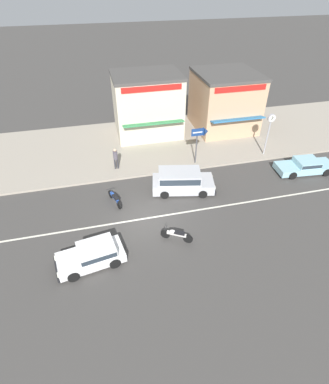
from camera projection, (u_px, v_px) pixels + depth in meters
ground_plane at (146, 218)px, 18.90m from camera, size 160.00×160.00×0.00m
lane_centre_stripe at (146, 218)px, 18.90m from camera, size 50.40×0.14×0.01m
kerb_strip at (126, 146)px, 26.28m from camera, size 68.00×10.00×0.15m
hatchback_white_0 at (93, 254)px, 15.81m from camera, size 3.80×2.23×1.10m
sedan_pale_blue_1 at (306, 166)px, 22.84m from camera, size 4.62×2.06×1.06m
minivan_silver_3 at (181, 180)px, 20.76m from camera, size 4.62×2.72×1.56m
motorcycle_0 at (176, 235)px, 17.18m from camera, size 1.71×1.09×0.80m
motorcycle_1 at (114, 198)px, 19.88m from camera, size 0.82×1.86×0.80m
street_clock at (270, 125)px, 23.46m from camera, size 0.63×0.22×3.49m
arrow_signboard at (203, 134)px, 22.45m from camera, size 1.31×0.63×2.99m
pedestrian_near_clock at (116, 157)px, 22.63m from camera, size 0.34×0.34×1.73m
shopfront_mid_block at (225, 101)px, 27.68m from camera, size 5.40×6.32×5.10m
shopfront_far_kios at (147, 105)px, 26.55m from camera, size 5.85×5.28×5.38m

